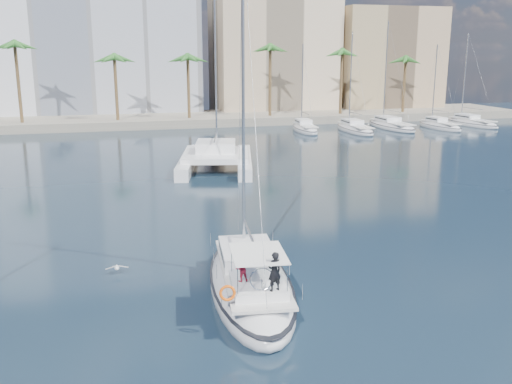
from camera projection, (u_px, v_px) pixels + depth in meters
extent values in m
plane|color=black|center=(239.00, 266.00, 28.98)|extent=(160.00, 160.00, 0.00)
cube|color=gray|center=(149.00, 120.00, 86.19)|extent=(120.00, 14.00, 1.20)
cube|color=white|center=(64.00, 30.00, 91.35)|extent=(42.00, 16.00, 28.00)
cube|color=beige|center=(273.00, 56.00, 97.75)|extent=(20.00, 14.00, 20.00)
cube|color=tan|center=(384.00, 61.00, 100.98)|extent=(18.00, 12.00, 18.00)
cylinder|color=brown|center=(150.00, 91.00, 81.32)|extent=(0.44, 0.44, 10.50)
sphere|color=#2E6C27|center=(148.00, 53.00, 80.06)|extent=(3.60, 3.60, 3.60)
cylinder|color=brown|center=(369.00, 87.00, 89.58)|extent=(0.44, 0.44, 10.50)
sphere|color=#2E6C27|center=(370.00, 53.00, 88.33)|extent=(3.60, 3.60, 3.60)
ellipsoid|color=white|center=(250.00, 287.00, 25.52)|extent=(4.77, 11.45, 2.31)
ellipsoid|color=black|center=(250.00, 280.00, 25.44)|extent=(4.82, 11.56, 0.18)
cube|color=silver|center=(251.00, 271.00, 25.10)|extent=(3.44, 8.57, 0.12)
cube|color=white|center=(247.00, 253.00, 26.25)|extent=(2.78, 3.88, 0.60)
cube|color=black|center=(247.00, 253.00, 26.25)|extent=(2.75, 3.46, 0.14)
cylinder|color=#B7BABF|center=(243.00, 98.00, 25.82)|extent=(0.15, 0.15, 14.58)
cylinder|color=#B7BABF|center=(250.00, 235.00, 25.04)|extent=(0.62, 4.47, 0.11)
cube|color=white|center=(258.00, 285.00, 22.99)|extent=(2.41, 3.00, 0.36)
cube|color=white|center=(258.00, 253.00, 22.56)|extent=(2.41, 3.00, 0.04)
torus|color=silver|center=(262.00, 279.00, 21.80)|extent=(0.96, 0.16, 0.96)
torus|color=#EC570C|center=(228.00, 293.00, 21.28)|extent=(0.65, 0.27, 0.64)
imported|color=black|center=(274.00, 271.00, 21.79)|extent=(0.65, 0.52, 1.57)
imported|color=#A81932|center=(242.00, 269.00, 22.76)|extent=(0.51, 0.40, 1.04)
cube|color=white|center=(188.00, 162.00, 53.57)|extent=(4.07, 12.98, 1.10)
cube|color=white|center=(244.00, 162.00, 53.72)|extent=(4.07, 12.98, 1.10)
cube|color=white|center=(216.00, 155.00, 52.83)|extent=(7.37, 8.31, 0.50)
cube|color=white|center=(216.00, 146.00, 53.30)|extent=(4.37, 4.61, 1.00)
cube|color=black|center=(216.00, 146.00, 53.29)|extent=(4.27, 4.11, 0.18)
cylinder|color=#B7BABF|center=(215.00, 56.00, 53.24)|extent=(0.18, 0.18, 17.39)
ellipsoid|color=silver|center=(117.00, 268.00, 27.80)|extent=(0.23, 0.43, 0.21)
sphere|color=silver|center=(117.00, 266.00, 27.99)|extent=(0.11, 0.11, 0.11)
cube|color=gray|center=(110.00, 268.00, 27.72)|extent=(0.50, 0.18, 0.12)
cube|color=gray|center=(123.00, 267.00, 27.87)|extent=(0.50, 0.18, 0.12)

